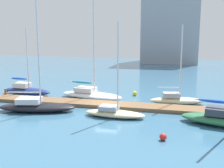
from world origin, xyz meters
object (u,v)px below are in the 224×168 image
Objects in this scene: sailboat_1 at (36,106)px; mooring_buoy_red at (163,137)px; harbor_building_distant at (171,25)px; sailboat_4 at (176,99)px; sailboat_0 at (26,90)px; sailboat_3 at (114,112)px; sailboat_2 at (91,94)px; mooring_buoy_yellow at (135,93)px.

sailboat_1 reaches higher than mooring_buoy_red.
sailboat_4 is at bearing -86.32° from harbor_building_distant.
sailboat_3 is (12.76, -6.40, -0.16)m from sailboat_0.
sailboat_2 reaches higher than sailboat_4.
harbor_building_distant is at bearing 92.40° from mooring_buoy_red.
sailboat_0 is 13.37m from mooring_buoy_yellow.
sailboat_3 is at bearing -92.47° from harbor_building_distant.
sailboat_1 is 7.26m from sailboat_2.
sailboat_1 is 0.87× the size of sailboat_2.
harbor_building_distant is (15.04, 46.36, 9.27)m from sailboat_0.
sailboat_2 reaches higher than sailboat_0.
sailboat_4 is 16.41× the size of mooring_buoy_red.
sailboat_4 reaches higher than mooring_buoy_red.
mooring_buoy_red is at bearing -87.60° from harbor_building_distant.
sailboat_4 reaches higher than mooring_buoy_yellow.
harbor_building_distant is (2.27, 52.75, 9.43)m from sailboat_3.
sailboat_2 is at bearing -98.18° from harbor_building_distant.
mooring_buoy_red is (-0.59, -10.75, -0.26)m from sailboat_4.
sailboat_0 is 14.28m from sailboat_3.
sailboat_0 is 8.37m from sailboat_2.
sailboat_3 is at bearing 135.65° from mooring_buoy_red.
sailboat_0 reaches higher than mooring_buoy_yellow.
sailboat_1 reaches higher than sailboat_3.
sailboat_1 is 21.24× the size of mooring_buoy_red.
sailboat_1 is 0.55× the size of harbor_building_distant.
harbor_building_distant is at bearing 90.55° from sailboat_2.
mooring_buoy_yellow is (13.06, 2.83, -0.33)m from sailboat_0.
sailboat_4 is at bearing 3.43° from sailboat_0.
sailboat_0 is 0.41× the size of harbor_building_distant.
sailboat_0 is at bearing 168.79° from sailboat_4.
sailboat_2 is at bearing 168.29° from sailboat_4.
mooring_buoy_red is (17.44, -10.97, -0.35)m from sailboat_0.
harbor_building_distant is at bearing 83.16° from sailboat_4.
sailboat_4 is (9.66, -0.20, -0.07)m from sailboat_2.
sailboat_1 is at bearing -177.61° from sailboat_3.
sailboat_3 is (4.39, -6.38, -0.13)m from sailboat_2.
sailboat_4 is at bearing -31.46° from mooring_buoy_yellow.
sailboat_4 is 10.77m from mooring_buoy_red.
sailboat_3 is 53.64m from harbor_building_distant.
harbor_building_distant is (1.97, 43.53, 9.60)m from mooring_buoy_yellow.
sailboat_3 reaches higher than sailboat_4.
sailboat_0 is 0.66× the size of sailboat_2.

